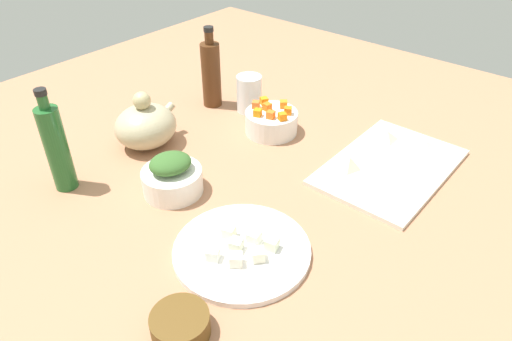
% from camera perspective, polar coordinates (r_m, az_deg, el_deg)
% --- Properties ---
extents(tabletop, '(1.90, 1.90, 0.03)m').
position_cam_1_polar(tabletop, '(1.01, 0.00, -3.02)').
color(tabletop, '#A97353').
rests_on(tabletop, ground).
extents(cutting_board, '(0.35, 0.23, 0.01)m').
position_cam_1_polar(cutting_board, '(1.10, 16.00, 0.43)').
color(cutting_board, silver).
rests_on(cutting_board, tabletop).
extents(plate_tofu, '(0.25, 0.25, 0.01)m').
position_cam_1_polar(plate_tofu, '(0.85, -1.73, -9.73)').
color(plate_tofu, white).
rests_on(plate_tofu, tabletop).
extents(bowl_greens, '(0.13, 0.13, 0.05)m').
position_cam_1_polar(bowl_greens, '(0.99, -10.14, -1.27)').
color(bowl_greens, white).
rests_on(bowl_greens, tabletop).
extents(bowl_carrots, '(0.13, 0.13, 0.06)m').
position_cam_1_polar(bowl_carrots, '(1.19, 1.88, 5.91)').
color(bowl_carrots, white).
rests_on(bowl_carrots, tabletop).
extents(bowl_small_side, '(0.09, 0.09, 0.04)m').
position_cam_1_polar(bowl_small_side, '(0.74, -9.21, -18.06)').
color(bowl_small_side, brown).
rests_on(bowl_small_side, tabletop).
extents(teapot, '(0.17, 0.14, 0.14)m').
position_cam_1_polar(teapot, '(1.15, -13.28, 5.39)').
color(teapot, tan).
rests_on(teapot, tabletop).
extents(bottle_0, '(0.05, 0.05, 0.23)m').
position_cam_1_polar(bottle_0, '(1.04, -23.15, 2.61)').
color(bottle_0, '#225E29').
rests_on(bottle_0, tabletop).
extents(bottle_1, '(0.05, 0.05, 0.22)m').
position_cam_1_polar(bottle_1, '(1.30, -5.50, 11.72)').
color(bottle_1, '#4D2B14').
rests_on(bottle_1, tabletop).
extents(drinking_glass_0, '(0.07, 0.07, 0.10)m').
position_cam_1_polar(drinking_glass_0, '(1.28, -0.84, 9.35)').
color(drinking_glass_0, white).
rests_on(drinking_glass_0, tabletop).
extents(carrot_cube_0, '(0.02, 0.02, 0.02)m').
position_cam_1_polar(carrot_cube_0, '(1.16, 3.92, 7.28)').
color(carrot_cube_0, orange).
rests_on(carrot_cube_0, bowl_carrots).
extents(carrot_cube_1, '(0.02, 0.02, 0.02)m').
position_cam_1_polar(carrot_cube_1, '(1.18, 1.36, 7.78)').
color(carrot_cube_1, orange).
rests_on(carrot_cube_1, bowl_carrots).
extents(carrot_cube_2, '(0.02, 0.02, 0.02)m').
position_cam_1_polar(carrot_cube_2, '(1.14, 1.80, 6.81)').
color(carrot_cube_2, orange).
rests_on(carrot_cube_2, bowl_carrots).
extents(carrot_cube_3, '(0.02, 0.02, 0.02)m').
position_cam_1_polar(carrot_cube_3, '(1.15, 0.20, 7.07)').
color(carrot_cube_3, orange).
rests_on(carrot_cube_3, bowl_carrots).
extents(carrot_cube_4, '(0.02, 0.02, 0.02)m').
position_cam_1_polar(carrot_cube_4, '(1.19, -0.02, 8.04)').
color(carrot_cube_4, orange).
rests_on(carrot_cube_4, bowl_carrots).
extents(carrot_cube_5, '(0.03, 0.03, 0.02)m').
position_cam_1_polar(carrot_cube_5, '(1.19, 3.38, 8.08)').
color(carrot_cube_5, orange).
rests_on(carrot_cube_5, bowl_carrots).
extents(carrot_cube_6, '(0.02, 0.02, 0.02)m').
position_cam_1_polar(carrot_cube_6, '(1.21, 0.98, 8.48)').
color(carrot_cube_6, orange).
rests_on(carrot_cube_6, bowl_carrots).
extents(carrot_cube_7, '(0.02, 0.02, 0.02)m').
position_cam_1_polar(carrot_cube_7, '(1.14, 3.23, 6.59)').
color(carrot_cube_7, orange).
rests_on(carrot_cube_7, bowl_carrots).
extents(chopped_greens_mound, '(0.11, 0.10, 0.04)m').
position_cam_1_polar(chopped_greens_mound, '(0.97, -10.41, 0.87)').
color(chopped_greens_mound, '#376129').
rests_on(chopped_greens_mound, bowl_greens).
extents(tofu_cube_0, '(0.03, 0.03, 0.02)m').
position_cam_1_polar(tofu_cube_0, '(0.82, 0.24, -10.26)').
color(tofu_cube_0, white).
rests_on(tofu_cube_0, plate_tofu).
extents(tofu_cube_1, '(0.03, 0.03, 0.02)m').
position_cam_1_polar(tofu_cube_1, '(0.82, -2.46, -10.82)').
color(tofu_cube_1, white).
rests_on(tofu_cube_1, plate_tofu).
extents(tofu_cube_2, '(0.03, 0.03, 0.02)m').
position_cam_1_polar(tofu_cube_2, '(0.85, -0.23, -8.15)').
color(tofu_cube_2, white).
rests_on(tofu_cube_2, plate_tofu).
extents(tofu_cube_3, '(0.03, 0.03, 0.02)m').
position_cam_1_polar(tofu_cube_3, '(0.87, -3.32, -7.46)').
color(tofu_cube_3, '#F5F0C9').
rests_on(tofu_cube_3, plate_tofu).
extents(tofu_cube_4, '(0.03, 0.03, 0.02)m').
position_cam_1_polar(tofu_cube_4, '(0.84, 1.95, -8.93)').
color(tofu_cube_4, white).
rests_on(tofu_cube_4, plate_tofu).
extents(tofu_cube_5, '(0.03, 0.03, 0.02)m').
position_cam_1_polar(tofu_cube_5, '(0.83, -5.27, -10.10)').
color(tofu_cube_5, white).
rests_on(tofu_cube_5, plate_tofu).
extents(tofu_cube_6, '(0.03, 0.03, 0.02)m').
position_cam_1_polar(tofu_cube_6, '(0.84, -2.45, -9.04)').
color(tofu_cube_6, silver).
rests_on(tofu_cube_6, plate_tofu).
extents(dumpling_0, '(0.08, 0.08, 0.02)m').
position_cam_1_polar(dumpling_0, '(1.18, 19.79, 2.97)').
color(dumpling_0, beige).
rests_on(dumpling_0, cutting_board).
extents(dumpling_1, '(0.06, 0.06, 0.03)m').
position_cam_1_polar(dumpling_1, '(1.18, 15.65, 4.12)').
color(dumpling_1, beige).
rests_on(dumpling_1, cutting_board).
extents(dumpling_2, '(0.05, 0.05, 0.03)m').
position_cam_1_polar(dumpling_2, '(1.06, 11.33, 0.93)').
color(dumpling_2, beige).
rests_on(dumpling_2, cutting_board).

